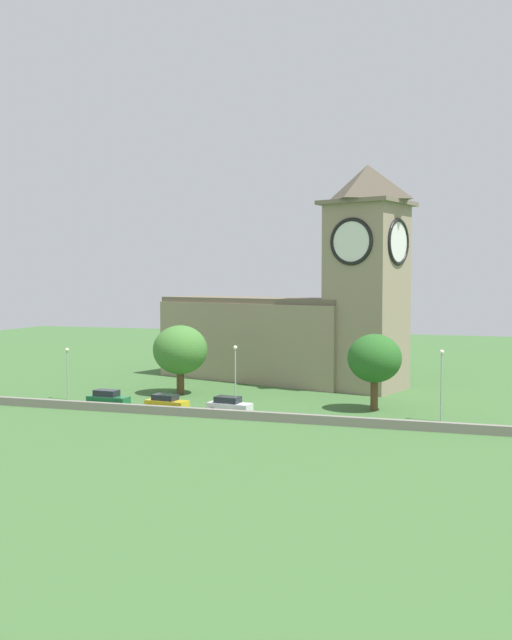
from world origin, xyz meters
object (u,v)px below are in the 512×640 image
object	(u,v)px
church	(300,315)
streetlamp_west_end	(67,364)
streetlamp_central	(441,374)
tree_riverside_west	(375,359)
car_yellow	(167,402)
streetlamp_west_mid	(235,366)
tree_by_tower	(180,350)
car_green	(108,398)
car_white	(229,405)

from	to	relation	value
church	streetlamp_west_end	distance (m)	30.89
church	streetlamp_west_end	bearing A→B (deg)	-137.19
streetlamp_central	tree_riverside_west	world-z (taller)	tree_riverside_west
car_yellow	streetlamp_central	xyz separation A→B (m)	(28.18, 2.51, 3.86)
car_yellow	streetlamp_west_mid	world-z (taller)	streetlamp_west_mid
streetlamp_west_end	streetlamp_central	size ratio (longest dim) A/B	0.85
streetlamp_west_mid	tree_by_tower	size ratio (longest dim) A/B	0.82
church	car_green	size ratio (longest dim) A/B	7.73
streetlamp_central	tree_by_tower	xyz separation A→B (m)	(-31.06, 7.79, 0.66)
car_white	streetlamp_central	xyz separation A→B (m)	(21.14, 2.42, 3.80)
car_white	streetlamp_west_end	size ratio (longest dim) A/B	0.79
streetlamp_west_end	tree_riverside_west	xyz separation A→B (m)	(34.81, 3.72, 1.43)
car_yellow	car_white	xyz separation A→B (m)	(7.05, 0.09, 0.05)
church	streetlamp_west_mid	xyz separation A→B (m)	(-1.93, -20.46, -4.53)
church	streetlamp_central	distance (m)	29.02
car_yellow	streetlamp_west_end	size ratio (longest dim) A/B	0.79
streetlamp_west_end	tree_by_tower	world-z (taller)	tree_by_tower
streetlamp_west_end	church	bearing A→B (deg)	42.81
car_yellow	streetlamp_central	bearing A→B (deg)	5.08
tree_by_tower	car_yellow	bearing A→B (deg)	-74.42
church	car_green	bearing A→B (deg)	-123.19
car_yellow	tree_riverside_west	world-z (taller)	tree_riverside_west
car_white	streetlamp_central	bearing A→B (deg)	6.52
streetlamp_west_mid	car_yellow	bearing A→B (deg)	-155.64
streetlamp_west_end	tree_riverside_west	size ratio (longest dim) A/B	0.74
church	car_white	bearing A→B (deg)	-93.85
car_yellow	car_white	world-z (taller)	car_white
church	car_yellow	size ratio (longest dim) A/B	7.74
tree_riverside_west	tree_by_tower	xyz separation A→B (m)	(-23.94, 3.82, -0.16)
car_white	streetlamp_west_end	distance (m)	21.20
tree_by_tower	car_green	bearing A→B (deg)	-110.89
streetlamp_west_mid	church	bearing A→B (deg)	84.60
streetlamp_west_end	tree_riverside_west	distance (m)	35.04
car_white	streetlamp_west_end	bearing A→B (deg)	172.67
car_white	streetlamp_west_mid	distance (m)	4.71
tree_by_tower	streetlamp_central	bearing A→B (deg)	-14.08
car_white	tree_riverside_west	distance (m)	16.09
streetlamp_west_mid	car_green	bearing A→B (deg)	-166.60
tree_riverside_west	tree_by_tower	bearing A→B (deg)	170.94
tree_riverside_west	car_yellow	bearing A→B (deg)	-162.90
car_green	tree_by_tower	distance (m)	12.08
car_yellow	streetlamp_central	size ratio (longest dim) A/B	0.67
car_green	car_yellow	world-z (taller)	car_green
car_yellow	streetlamp_west_mid	size ratio (longest dim) A/B	0.69
car_green	streetlamp_central	distance (m)	35.37
streetlamp_central	streetlamp_west_end	bearing A→B (deg)	179.65
streetlamp_central	church	bearing A→B (deg)	133.01
tree_by_tower	tree_riverside_west	bearing A→B (deg)	-9.06
tree_riverside_west	streetlamp_central	bearing A→B (deg)	-29.18
car_white	tree_riverside_west	bearing A→B (deg)	24.50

